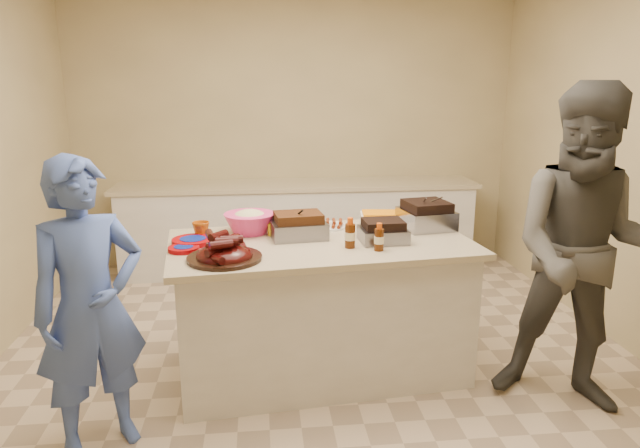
{
  "coord_description": "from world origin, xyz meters",
  "views": [
    {
      "loc": [
        -0.38,
        -3.43,
        1.93
      ],
      "look_at": [
        0.0,
        0.11,
        1.01
      ],
      "focal_mm": 32.0,
      "sensor_mm": 36.0,
      "label": 1
    }
  ],
  "objects": [
    {
      "name": "room",
      "position": [
        0.0,
        0.0,
        0.0
      ],
      "size": [
        4.5,
        5.0,
        2.7
      ],
      "primitive_type": null,
      "color": "tan",
      "rests_on": "ground"
    },
    {
      "name": "back_counter",
      "position": [
        0.0,
        2.2,
        0.45
      ],
      "size": [
        3.6,
        0.64,
        0.9
      ],
      "primitive_type": null,
      "color": "silver",
      "rests_on": "ground"
    },
    {
      "name": "island",
      "position": [
        0.0,
        0.06,
        0.0
      ],
      "size": [
        2.02,
        1.21,
        0.91
      ],
      "primitive_type": null,
      "rotation": [
        0.0,
        0.0,
        0.11
      ],
      "color": "silver",
      "rests_on": "ground"
    },
    {
      "name": "rib_platter",
      "position": [
        -0.59,
        -0.26,
        0.91
      ],
      "size": [
        0.45,
        0.45,
        0.17
      ],
      "primitive_type": null,
      "rotation": [
        0.0,
        0.0,
        0.03
      ],
      "color": "#3F0908",
      "rests_on": "island"
    },
    {
      "name": "pulled_pork_tray",
      "position": [
        -0.13,
        0.16,
        0.91
      ],
      "size": [
        0.38,
        0.31,
        0.11
      ],
      "primitive_type": "cube",
      "rotation": [
        0.0,
        0.0,
        0.12
      ],
      "color": "#47230F",
      "rests_on": "island"
    },
    {
      "name": "brisket_tray",
      "position": [
        0.4,
        0.01,
        0.91
      ],
      "size": [
        0.3,
        0.26,
        0.09
      ],
      "primitive_type": "cube",
      "rotation": [
        0.0,
        0.0,
        0.04
      ],
      "color": "black",
      "rests_on": "island"
    },
    {
      "name": "roasting_pan",
      "position": [
        0.77,
        0.31,
        0.91
      ],
      "size": [
        0.38,
        0.38,
        0.13
      ],
      "primitive_type": "cube",
      "rotation": [
        0.0,
        0.0,
        0.18
      ],
      "color": "gray",
      "rests_on": "island"
    },
    {
      "name": "coleslaw_bowl",
      "position": [
        -0.45,
        0.3,
        0.91
      ],
      "size": [
        0.38,
        0.38,
        0.24
      ],
      "primitive_type": null,
      "rotation": [
        0.0,
        0.0,
        0.11
      ],
      "color": "#E3317A",
      "rests_on": "island"
    },
    {
      "name": "sausage_plate",
      "position": [
        0.09,
        0.41,
        0.91
      ],
      "size": [
        0.32,
        0.32,
        0.05
      ],
      "primitive_type": "cylinder",
      "rotation": [
        0.0,
        0.0,
        -0.2
      ],
      "color": "silver",
      "rests_on": "island"
    },
    {
      "name": "mac_cheese_dish",
      "position": [
        0.49,
        0.52,
        0.91
      ],
      "size": [
        0.31,
        0.24,
        0.08
      ],
      "primitive_type": "cube",
      "rotation": [
        0.0,
        0.0,
        -0.12
      ],
      "color": "orange",
      "rests_on": "island"
    },
    {
      "name": "bbq_bottle_a",
      "position": [
        0.33,
        -0.18,
        0.91
      ],
      "size": [
        0.06,
        0.06,
        0.17
      ],
      "primitive_type": "cylinder",
      "rotation": [
        0.0,
        0.0,
        0.11
      ],
      "color": "#411B05",
      "rests_on": "island"
    },
    {
      "name": "bbq_bottle_b",
      "position": [
        0.16,
        -0.1,
        0.91
      ],
      "size": [
        0.07,
        0.07,
        0.19
      ],
      "primitive_type": "cylinder",
      "rotation": [
        0.0,
        0.0,
        0.11
      ],
      "color": "#411B05",
      "rests_on": "island"
    },
    {
      "name": "mustard_bottle",
      "position": [
        -0.31,
        0.22,
        0.91
      ],
      "size": [
        0.04,
        0.04,
        0.11
      ],
      "primitive_type": "cylinder",
      "rotation": [
        0.0,
        0.0,
        0.11
      ],
      "color": "yellow",
      "rests_on": "island"
    },
    {
      "name": "sauce_bowl",
      "position": [
        -0.12,
        0.23,
        0.91
      ],
      "size": [
        0.13,
        0.05,
        0.13
      ],
      "primitive_type": "imported",
      "rotation": [
        0.0,
        0.0,
        0.11
      ],
      "color": "silver",
      "rests_on": "island"
    },
    {
      "name": "plate_stack_large",
      "position": [
        -0.81,
        0.09,
        0.91
      ],
      "size": [
        0.29,
        0.29,
        0.03
      ],
      "primitive_type": "cylinder",
      "rotation": [
        0.0,
        0.0,
        0.11
      ],
      "color": "#8A0005",
      "rests_on": "island"
    },
    {
      "name": "plate_stack_small",
      "position": [
        -0.85,
        -0.06,
        0.91
      ],
      "size": [
        0.21,
        0.21,
        0.03
      ],
      "primitive_type": "cylinder",
      "rotation": [
        0.0,
        0.0,
        0.11
      ],
      "color": "#8A0005",
      "rests_on": "island"
    },
    {
      "name": "plastic_cup",
      "position": [
        -0.77,
        0.23,
        0.91
      ],
      "size": [
        0.12,
        0.12,
        0.11
      ],
      "primitive_type": "imported",
      "rotation": [
        0.0,
        0.0,
        0.11
      ],
      "color": "#AD4E0A",
      "rests_on": "island"
    },
    {
      "name": "basket_stack",
      "position": [
        -0.31,
        0.43,
        0.91
      ],
      "size": [
        0.21,
        0.18,
        0.09
      ],
      "primitive_type": "cube",
      "rotation": [
        0.0,
        0.0,
        -0.24
      ],
      "color": "#8A0005",
      "rests_on": "island"
    },
    {
      "name": "guest_blue",
      "position": [
        -1.26,
        -0.62,
        0.0
      ],
      "size": [
        1.32,
        1.64,
        0.38
      ],
      "primitive_type": "imported",
      "rotation": [
        0.0,
        0.0,
        0.56
      ],
      "color": "#445FB2",
      "rests_on": "ground"
    },
    {
      "name": "guest_gray",
      "position": [
        1.47,
        -0.5,
        0.0
      ],
      "size": [
        1.69,
        2.13,
        0.72
      ],
      "primitive_type": "imported",
      "rotation": [
        0.0,
        0.0,
        -0.46
      ],
      "color": "#504E48",
      "rests_on": "ground"
    }
  ]
}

